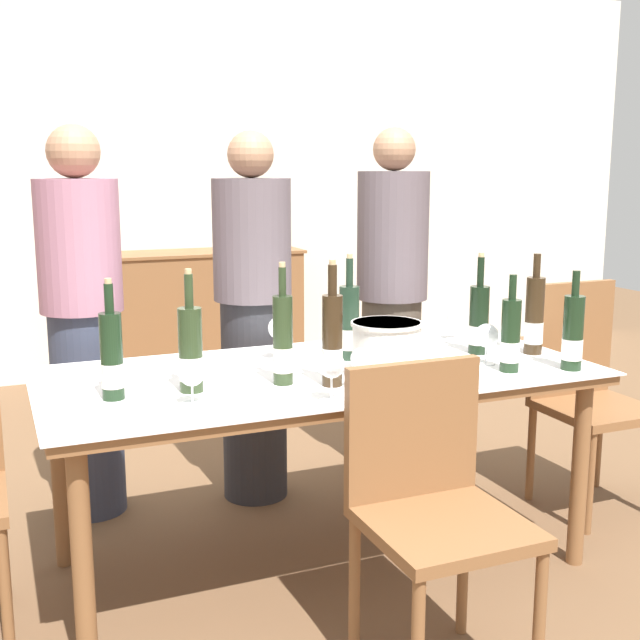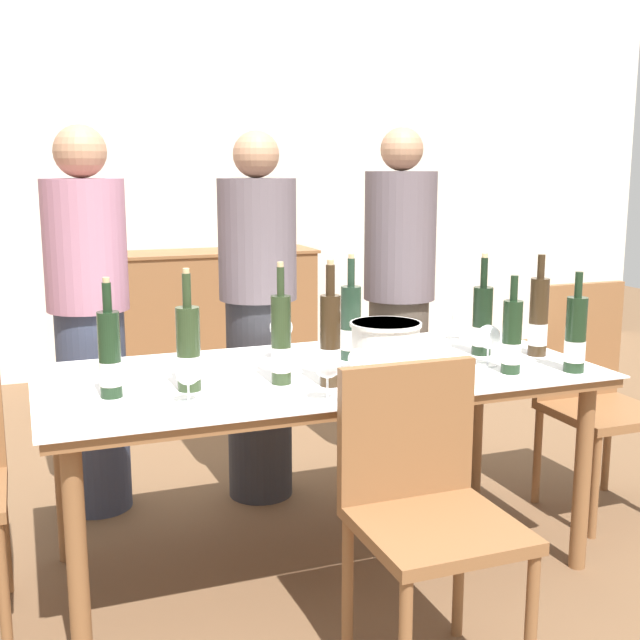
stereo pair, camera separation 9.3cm
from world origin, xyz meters
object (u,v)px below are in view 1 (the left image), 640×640
Objects in this scene: wine_bottle_8 at (479,321)px; ice_bucket at (386,348)px; wine_bottle_2 at (283,342)px; chair_near_front at (431,496)px; wine_bottle_4 at (191,351)px; wine_bottle_7 at (510,337)px; wine_glass_5 at (361,361)px; wine_bottle_1 at (332,342)px; wine_glass_4 at (487,337)px; wine_bottle_5 at (573,335)px; wine_bottle_6 at (112,358)px; chair_right_end at (584,382)px; wine_bottle_0 at (534,318)px; wine_bottle_3 at (349,324)px; wine_glass_2 at (192,376)px; wine_glass_0 at (280,329)px; dining_table at (320,389)px; person_guest_right at (392,303)px; person_guest_left at (253,320)px; person_host at (83,325)px; wine_glass_3 at (456,319)px; sideboard_cabinet at (204,314)px; wine_glass_1 at (332,367)px.

ice_bucket is at bearing -159.77° from wine_bottle_8.
wine_bottle_2 reaches higher than chair_near_front.
wine_bottle_7 is (1.08, -0.18, -0.01)m from wine_bottle_4.
chair_near_front is (0.02, -0.41, -0.30)m from wine_glass_5.
wine_bottle_1 is 2.77× the size of wine_glass_4.
wine_bottle_6 reaches higher than wine_bottle_5.
wine_bottle_4 reaches higher than wine_bottle_8.
wine_bottle_1 is at bearing -163.34° from wine_bottle_8.
wine_glass_5 is 0.14× the size of chair_right_end.
wine_bottle_3 reaches higher than wine_bottle_0.
wine_bottle_5 is 0.68m from chair_right_end.
wine_glass_2 is at bearing 175.93° from wine_bottle_5.
wine_bottle_0 is 1.57m from wine_bottle_6.
wine_glass_0 is 0.96m from chair_near_front.
dining_table is 12.91× the size of wine_glass_4.
ice_bucket is at bearing -172.20° from wine_bottle_0.
wine_glass_5 is at bearing -163.38° from chair_right_end.
wine_bottle_7 is 2.29× the size of wine_glass_4.
wine_glass_2 is at bearing -140.03° from person_guest_right.
wine_glass_0 is at bearing -96.48° from person_guest_left.
wine_bottle_5 is 1.03× the size of wine_bottle_7.
ice_bucket is 1.78× the size of wine_glass_5.
wine_glass_5 is at bearing -166.25° from wine_bottle_0.
chair_near_front is 0.55× the size of person_host.
wine_bottle_6 is at bearing -175.01° from chair_right_end.
wine_bottle_0 is 1.37m from wine_glass_2.
wine_glass_5 is at bearing -179.00° from wine_bottle_7.
chair_near_front is at bearing -147.20° from chair_right_end.
wine_glass_3 is at bearing 3.74° from wine_glass_0.
wine_bottle_5 reaches higher than wine_glass_2.
person_guest_right is at bearing 83.97° from wine_glass_4.
person_host reaches higher than dining_table.
wine_glass_5 is 0.15× the size of chair_near_front.
wine_bottle_3 is at bearing -165.54° from wine_glass_3.
person_host is at bearing 159.11° from wine_glass_3.
wine_bottle_0 reaches higher than chair_near_front.
wine_glass_3 is at bearing 13.31° from wine_bottle_6.
chair_near_front is at bearing -113.51° from person_guest_right.
person_host is at bearing 141.92° from wine_bottle_3.
wine_bottle_0 is 0.43× the size of chair_near_front.
wine_glass_5 is (-0.82, -0.20, -0.04)m from wine_bottle_0.
person_host reaches higher than sideboard_cabinet.
wine_glass_5 is (-0.27, -3.08, 0.39)m from sideboard_cabinet.
wine_bottle_1 reaches higher than wine_bottle_8.
person_host reaches higher than wine_bottle_8.
person_host is (-1.53, 1.13, -0.05)m from wine_bottle_5.
wine_glass_1 is (-0.93, -0.03, -0.02)m from wine_bottle_5.
wine_bottle_7 is at bearing -142.05° from wine_bottle_0.
person_guest_right reaches higher than dining_table.
wine_glass_1 is at bearing -36.40° from wine_bottle_4.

